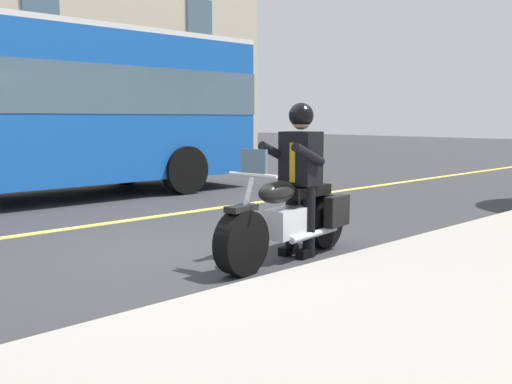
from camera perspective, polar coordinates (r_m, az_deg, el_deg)
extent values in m
plane|color=#333335|center=(6.90, -9.25, -5.77)|extent=(80.00, 80.00, 0.00)
cube|color=#E5DB4C|center=(8.60, -16.74, -3.33)|extent=(60.00, 0.16, 0.01)
cylinder|color=black|center=(5.68, -1.47, -5.14)|extent=(0.68, 0.30, 0.66)
cylinder|color=black|center=(6.92, 6.79, -2.91)|extent=(0.68, 0.30, 0.66)
cube|color=silver|center=(6.28, 3.21, -3.08)|extent=(0.60, 0.36, 0.32)
ellipsoid|color=black|center=(6.06, 2.15, -0.01)|extent=(0.60, 0.36, 0.24)
cube|color=black|center=(6.52, 5.00, 0.13)|extent=(0.73, 0.38, 0.12)
cube|color=black|center=(6.74, 8.18, -1.91)|extent=(0.41, 0.18, 0.36)
cube|color=black|center=(6.96, 5.05, -1.56)|extent=(0.41, 0.18, 0.36)
cylinder|color=silver|center=(5.64, -1.35, -2.43)|extent=(0.35, 0.10, 0.76)
cylinder|color=silver|center=(5.71, -0.33, 1.75)|extent=(0.12, 0.60, 0.04)
cube|color=black|center=(5.61, -1.48, -1.65)|extent=(0.38, 0.21, 0.06)
cylinder|color=silver|center=(6.47, 5.89, -4.24)|extent=(0.90, 0.21, 0.08)
cube|color=slate|center=(5.71, -0.21, 2.96)|extent=(0.09, 0.32, 0.28)
cylinder|color=black|center=(6.42, 5.37, -2.88)|extent=(0.14, 0.14, 0.84)
cube|color=black|center=(6.45, 5.04, -6.19)|extent=(0.27, 0.15, 0.10)
cylinder|color=black|center=(6.55, 3.61, -2.65)|extent=(0.14, 0.14, 0.84)
cube|color=black|center=(6.58, 3.28, -5.90)|extent=(0.27, 0.15, 0.10)
cube|color=black|center=(6.40, 4.54, 3.42)|extent=(0.38, 0.44, 0.60)
cube|color=#B28C14|center=(6.27, 3.73, 2.98)|extent=(0.03, 0.07, 0.44)
cylinder|color=black|center=(6.12, 5.33, 3.79)|extent=(0.56, 0.18, 0.28)
cylinder|color=black|center=(6.37, 2.00, 3.96)|extent=(0.56, 0.18, 0.28)
sphere|color=tan|center=(6.38, 4.58, 7.27)|extent=(0.22, 0.22, 0.22)
sphere|color=black|center=(6.38, 4.59, 7.72)|extent=(0.28, 0.28, 0.28)
cube|color=slate|center=(13.88, -3.82, 9.22)|extent=(0.06, 2.40, 1.90)
cylinder|color=black|center=(13.82, -13.06, 2.83)|extent=(1.00, 0.30, 1.00)
cylinder|color=black|center=(11.81, -7.19, 2.21)|extent=(1.00, 0.30, 1.00)
cube|color=slate|center=(20.91, -5.60, 8.60)|extent=(1.10, 0.06, 1.60)
cube|color=slate|center=(17.98, -20.50, 8.37)|extent=(1.10, 0.06, 1.60)
cube|color=slate|center=(21.19, -5.71, 16.74)|extent=(1.10, 0.06, 1.60)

